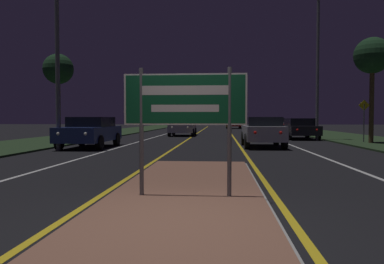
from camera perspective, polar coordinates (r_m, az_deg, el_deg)
The scene contains 22 objects.
ground_plane at distance 4.86m, azimuth -2.76°, elevation -14.36°, with size 160.00×160.00×0.00m, color black.
median_island at distance 6.28m, azimuth -1.06°, elevation -10.17°, with size 2.70×9.98×0.10m.
verge_left at distance 26.64m, azimuth -17.89°, elevation -0.88°, with size 5.00×100.00×0.08m.
verge_right at distance 26.22m, azimuth 24.24°, elevation -1.01°, with size 5.00×100.00×0.08m.
centre_line_yellow_left at distance 29.73m, azimuth 0.26°, elevation -0.55°, with size 0.12×70.00×0.01m.
centre_line_yellow_right at distance 29.67m, azimuth 6.20°, elevation -0.57°, with size 0.12×70.00×0.01m.
lane_line_white_left at distance 30.04m, azimuth -4.81°, elevation -0.53°, with size 0.12×70.00×0.01m.
lane_line_white_right at distance 29.88m, azimuth 11.31°, elevation -0.58°, with size 0.12×70.00×0.01m.
edge_line_white_left at distance 30.66m, azimuth -10.35°, elevation -0.50°, with size 0.10×70.00×0.01m.
edge_line_white_right at distance 30.39m, azimuth 16.93°, elevation -0.58°, with size 0.10×70.00×0.01m.
highway_sign at distance 6.14m, azimuth -1.07°, elevation 4.07°, with size 2.02×0.07×2.11m.
streetlight_left_near at distance 17.56m, azimuth -19.93°, elevation 18.37°, with size 0.56×0.56×9.58m.
streetlight_right_near at distance 24.81m, azimuth 18.65°, elevation 13.36°, with size 0.53×0.53×9.76m.
car_receding_0 at distance 18.15m, azimuth 10.72°, elevation 0.16°, with size 1.87×4.13×1.44m.
car_receding_1 at distance 25.95m, azimuth 16.01°, elevation 0.59°, with size 2.01×4.82×1.38m.
car_receding_2 at distance 38.23m, azimuth 12.47°, elevation 1.14°, with size 1.86×4.33×1.42m.
car_receding_3 at distance 50.81m, azimuth 6.34°, elevation 1.38°, with size 1.96×4.37×1.39m.
car_approaching_0 at distance 18.25m, azimuth -15.25°, elevation 0.10°, with size 2.02×4.35×1.44m.
car_approaching_1 at distance 29.44m, azimuth -1.42°, elevation 0.91°, with size 1.98×4.15×1.49m.
warning_sign at distance 22.51m, azimuth 24.73°, elevation 2.15°, with size 0.60×0.06×2.31m.
roadside_palm_left at distance 26.92m, azimuth -19.70°, elevation 8.88°, with size 2.01×2.01×5.61m.
roadside_palm_right at distance 22.13m, azimuth 25.79°, elevation 10.25°, with size 1.89×1.89×5.54m.
Camera 1 is at (0.58, -4.62, 1.38)m, focal length 35.00 mm.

